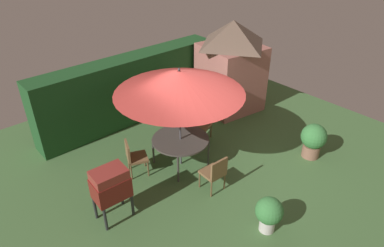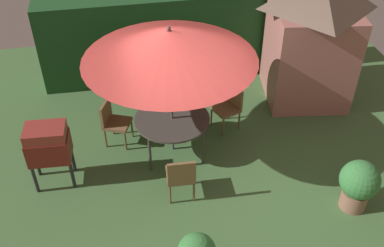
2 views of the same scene
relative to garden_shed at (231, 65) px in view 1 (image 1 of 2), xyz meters
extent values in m
plane|color=#47703D|center=(-2.76, -2.07, -1.43)|extent=(11.00, 11.00, 0.00)
cube|color=#1E4C23|center=(-2.76, 1.43, -0.45)|extent=(5.77, 0.74, 1.97)
cube|color=#B26B60|center=(0.00, 0.00, -0.41)|extent=(1.86, 1.88, 2.06)
pyramid|color=brown|center=(0.00, 0.00, 1.00)|extent=(1.97, 1.99, 0.75)
cube|color=brown|center=(0.12, 0.83, -0.63)|extent=(0.69, 0.13, 1.60)
cylinder|color=#47423D|center=(-3.14, -1.31, -0.70)|extent=(1.39, 1.39, 0.04)
cylinder|color=#3C3834|center=(-3.63, -1.79, -1.08)|extent=(0.05, 0.05, 0.71)
cylinder|color=#3C3834|center=(-2.66, -1.79, -1.08)|extent=(0.05, 0.05, 0.71)
cylinder|color=#3C3834|center=(-3.63, -0.82, -1.08)|extent=(0.05, 0.05, 0.71)
cylinder|color=#3C3834|center=(-2.66, -0.82, -1.08)|extent=(0.05, 0.05, 0.71)
cylinder|color=#4C4C51|center=(-3.14, -1.31, -0.18)|extent=(0.04, 0.04, 2.52)
cone|color=#B73833|center=(-3.14, -1.31, 0.82)|extent=(2.95, 2.95, 0.53)
sphere|color=#4C4C51|center=(-3.14, -1.31, 1.11)|extent=(0.06, 0.06, 0.06)
cube|color=maroon|center=(-5.30, -1.75, -0.66)|extent=(0.73, 0.54, 0.45)
cube|color=maroon|center=(-5.30, -1.75, -0.33)|extent=(0.69, 0.51, 0.20)
cylinder|color=#262628|center=(-5.61, -1.96, -1.16)|extent=(0.06, 0.06, 0.55)
cylinder|color=#262628|center=(-4.99, -1.96, -1.16)|extent=(0.06, 0.06, 0.55)
cylinder|color=#262628|center=(-5.61, -1.54, -1.16)|extent=(0.06, 0.06, 0.55)
cylinder|color=#262628|center=(-4.99, -1.54, -1.16)|extent=(0.06, 0.06, 0.55)
cube|color=olive|center=(-4.14, -0.89, -0.98)|extent=(0.60, 0.60, 0.06)
cube|color=olive|center=(-4.33, -0.81, -0.76)|extent=(0.22, 0.44, 0.45)
cylinder|color=brown|center=(-4.24, -0.63, -1.21)|extent=(0.04, 0.04, 0.45)
cylinder|color=brown|center=(-4.40, -1.00, -1.21)|extent=(0.04, 0.04, 0.45)
cylinder|color=brown|center=(-3.87, -0.78, -1.21)|extent=(0.04, 0.04, 0.45)
cylinder|color=brown|center=(-4.03, -1.15, -1.21)|extent=(0.04, 0.04, 0.45)
cube|color=olive|center=(-3.19, -2.47, -0.98)|extent=(0.48, 0.48, 0.06)
cube|color=olive|center=(-3.20, -2.68, -0.76)|extent=(0.46, 0.07, 0.45)
cylinder|color=brown|center=(-3.40, -2.66, -1.21)|extent=(0.04, 0.04, 0.45)
cylinder|color=brown|center=(-3.00, -2.68, -1.21)|extent=(0.04, 0.04, 0.45)
cylinder|color=brown|center=(-3.38, -2.26, -1.21)|extent=(0.04, 0.04, 0.45)
cylinder|color=brown|center=(-2.98, -2.28, -1.21)|extent=(0.04, 0.04, 0.45)
cube|color=olive|center=(-1.99, -0.83, -0.98)|extent=(0.60, 0.60, 0.06)
cube|color=olive|center=(-1.80, -0.75, -0.76)|extent=(0.22, 0.44, 0.45)
cylinder|color=brown|center=(-1.73, -0.94, -1.21)|extent=(0.04, 0.04, 0.45)
cylinder|color=brown|center=(-1.89, -0.57, -1.21)|extent=(0.04, 0.04, 0.45)
cylinder|color=brown|center=(-2.10, -1.09, -1.21)|extent=(0.04, 0.04, 0.45)
cylinder|color=brown|center=(-2.26, -0.73, -1.21)|extent=(0.04, 0.04, 0.45)
cylinder|color=#936651|center=(-0.42, -3.29, -1.27)|extent=(0.44, 0.44, 0.34)
sphere|color=#3D8442|center=(-0.42, -3.29, -0.82)|extent=(0.65, 0.65, 0.65)
cylinder|color=silver|center=(-3.23, -4.07, -1.29)|extent=(0.31, 0.31, 0.28)
sphere|color=#3D8442|center=(-3.23, -4.07, -0.92)|extent=(0.55, 0.55, 0.55)
camera|label=1|loc=(-7.49, -6.63, 3.91)|focal=31.99mm
camera|label=2|loc=(-4.01, -7.75, 4.31)|focal=41.97mm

